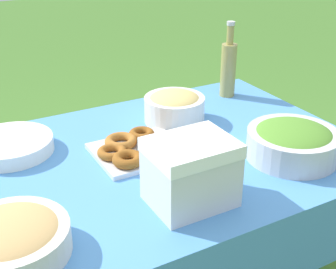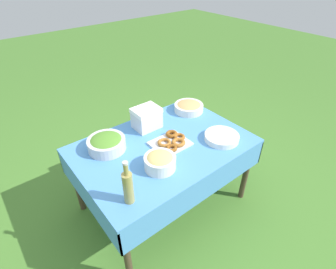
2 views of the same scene
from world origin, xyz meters
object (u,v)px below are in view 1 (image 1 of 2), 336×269
object	(u,v)px
olive_oil_bottle	(228,67)
cooler_box	(191,172)
plate_stack	(10,146)
salad_bowl	(293,141)
pasta_bowl	(174,106)
bread_bowl	(11,238)
donut_platter	(135,148)

from	to	relation	value
olive_oil_bottle	cooler_box	xyz separation A→B (m)	(-0.56, -0.61, -0.03)
plate_stack	salad_bowl	bearing A→B (deg)	-31.18
salad_bowl	pasta_bowl	xyz separation A→B (m)	(-0.19, 0.43, 0.00)
pasta_bowl	cooler_box	distance (m)	0.54
plate_stack	olive_oil_bottle	size ratio (longest dim) A/B	0.88
bread_bowl	cooler_box	bearing A→B (deg)	-2.31
pasta_bowl	plate_stack	size ratio (longest dim) A/B	0.81
salad_bowl	olive_oil_bottle	bearing A→B (deg)	75.81
salad_bowl	bread_bowl	distance (m)	0.89
salad_bowl	cooler_box	size ratio (longest dim) A/B	1.31
donut_platter	cooler_box	bearing A→B (deg)	-87.34
plate_stack	cooler_box	world-z (taller)	cooler_box
salad_bowl	donut_platter	distance (m)	0.51
olive_oil_bottle	bread_bowl	size ratio (longest dim) A/B	1.15
salad_bowl	olive_oil_bottle	world-z (taller)	olive_oil_bottle
plate_stack	bread_bowl	size ratio (longest dim) A/B	1.02
pasta_bowl	olive_oil_bottle	world-z (taller)	olive_oil_bottle
salad_bowl	plate_stack	xyz separation A→B (m)	(-0.78, 0.47, -0.03)
pasta_bowl	donut_platter	world-z (taller)	pasta_bowl
plate_stack	bread_bowl	bearing A→B (deg)	-101.75
pasta_bowl	bread_bowl	bearing A→B (deg)	-146.35
plate_stack	bread_bowl	world-z (taller)	bread_bowl
plate_stack	cooler_box	xyz separation A→B (m)	(0.37, -0.53, 0.07)
plate_stack	bread_bowl	distance (m)	0.52
pasta_bowl	olive_oil_bottle	distance (m)	0.36
salad_bowl	donut_platter	xyz separation A→B (m)	(-0.43, 0.26, -0.04)
salad_bowl	plate_stack	size ratio (longest dim) A/B	1.05
pasta_bowl	bread_bowl	size ratio (longest dim) A/B	0.82
olive_oil_bottle	cooler_box	size ratio (longest dim) A/B	1.42
pasta_bowl	donut_platter	distance (m)	0.30
salad_bowl	bread_bowl	xyz separation A→B (m)	(-0.89, -0.04, -0.01)
pasta_bowl	plate_stack	world-z (taller)	pasta_bowl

